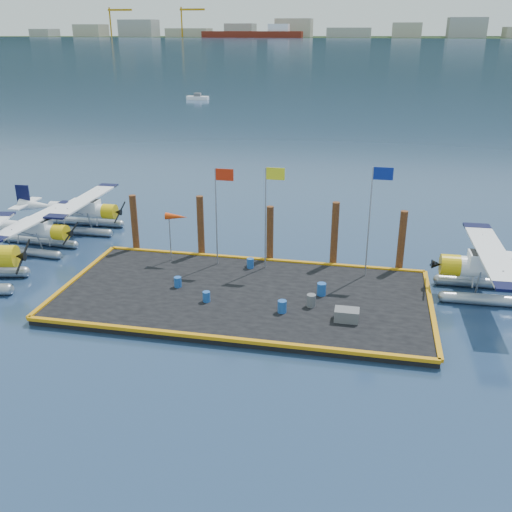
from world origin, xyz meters
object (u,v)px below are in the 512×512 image
(drum_3, at_px, (206,297))
(seaplane_c, at_px, (81,212))
(piling_2, at_px, (270,236))
(seaplane_d, at_px, (497,271))
(drum_0, at_px, (178,282))
(piling_4, at_px, (401,243))
(piling_1, at_px, (201,228))
(piling_0, at_px, (135,225))
(drum_1, at_px, (282,306))
(flagpole_yellow, at_px, (269,203))
(piling_3, at_px, (334,236))
(drum_2, at_px, (311,301))
(flagpole_red, at_px, (219,202))
(drum_4, at_px, (321,289))
(drum_5, at_px, (250,263))
(crate, at_px, (347,315))
(flagpole_blue, at_px, (374,206))
(windsock, at_px, (176,218))
(seaplane_b, at_px, (33,232))

(drum_3, bearing_deg, seaplane_c, 140.28)
(piling_2, bearing_deg, seaplane_d, -9.65)
(drum_0, xyz_separation_m, piling_4, (12.31, 5.32, 1.31))
(piling_1, bearing_deg, drum_3, -71.36)
(drum_0, height_order, piling_0, piling_0)
(drum_1, bearing_deg, flagpole_yellow, 107.18)
(piling_2, relative_size, piling_3, 0.88)
(drum_3, relative_size, piling_0, 0.14)
(drum_2, bearing_deg, flagpole_red, 142.79)
(seaplane_d, bearing_deg, piling_3, 74.85)
(piling_3, bearing_deg, drum_4, -93.39)
(seaplane_c, distance_m, drum_1, 19.95)
(drum_3, distance_m, drum_5, 5.14)
(crate, distance_m, piling_3, 7.67)
(drum_2, bearing_deg, crate, -31.94)
(piling_4, bearing_deg, drum_2, -126.82)
(flagpole_blue, xyz_separation_m, piling_4, (1.80, 1.60, -2.69))
(windsock, height_order, piling_2, piling_2)
(drum_3, bearing_deg, drum_1, -5.78)
(drum_4, height_order, piling_1, piling_1)
(flagpole_blue, relative_size, piling_2, 1.71)
(flagpole_blue, xyz_separation_m, piling_0, (-15.20, 1.60, -2.69))
(drum_1, xyz_separation_m, crate, (3.29, -0.23, -0.02))
(seaplane_b, xyz_separation_m, seaplane_d, (29.05, -1.41, 0.22))
(drum_4, distance_m, windsock, 10.08)
(seaplane_b, height_order, piling_1, piling_1)
(drum_0, distance_m, flagpole_yellow, 6.98)
(drum_1, height_order, piling_3, piling_3)
(drum_0, distance_m, drum_4, 8.04)
(piling_2, bearing_deg, windsock, -163.85)
(drum_0, distance_m, drum_3, 2.56)
(drum_2, distance_m, crate, 2.24)
(flagpole_blue, distance_m, piling_4, 3.61)
(drum_2, height_order, crate, drum_2)
(drum_1, relative_size, piling_3, 0.15)
(seaplane_b, xyz_separation_m, drum_2, (19.30, -5.43, -0.59))
(drum_3, height_order, flagpole_blue, flagpole_blue)
(flagpole_red, height_order, piling_0, flagpole_red)
(drum_4, height_order, flagpole_red, flagpole_red)
(drum_3, bearing_deg, seaplane_b, 156.58)
(flagpole_blue, relative_size, piling_1, 1.55)
(flagpole_blue, bearing_deg, flagpole_red, 180.00)
(flagpole_red, relative_size, piling_0, 1.50)
(piling_3, bearing_deg, crate, -80.61)
(flagpole_blue, xyz_separation_m, windsock, (-11.72, 0.00, -1.46))
(flagpole_blue, height_order, piling_3, flagpole_blue)
(flagpole_blue, xyz_separation_m, piling_3, (-2.20, 1.60, -2.54))
(seaplane_c, bearing_deg, flagpole_red, 65.72)
(drum_3, height_order, flagpole_yellow, flagpole_yellow)
(piling_0, distance_m, piling_1, 4.50)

